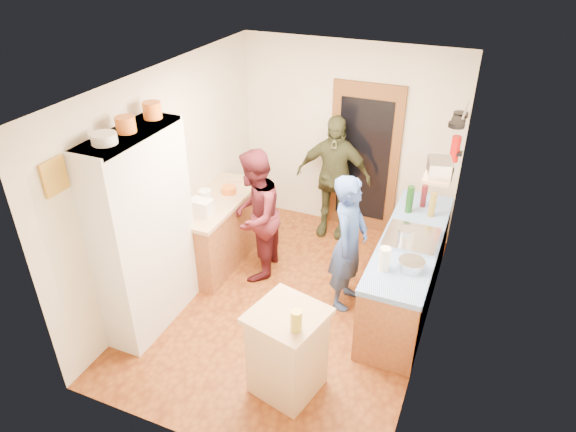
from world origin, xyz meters
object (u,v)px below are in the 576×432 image
Objects in this scene: hutch_body at (144,234)px; island_base at (287,354)px; person_back at (334,177)px; person_left at (258,214)px; person_hob at (351,245)px; right_counter_base at (407,274)px.

hutch_body is 1.90m from island_base.
island_base is 2.90m from person_back.
island_base is at bearing -85.56° from person_back.
hutch_body is 1.27× the size of person_back.
hutch_body reaches higher than person_left.
hutch_body is at bearing -122.29° from person_back.
person_hob is at bearing 83.56° from island_base.
hutch_body is 2.90m from right_counter_base.
person_back is (-1.27, 1.16, 0.44)m from right_counter_base.
hutch_body is at bearing -152.53° from right_counter_base.
person_hob is at bearing 28.92° from hutch_body.
person_back is (1.23, 2.46, -0.24)m from hutch_body.
person_left is at bearing 83.66° from person_hob.
person_back reaches higher than right_counter_base.
island_base is (-0.76, -1.66, 0.01)m from right_counter_base.
hutch_body reaches higher than person_back.
right_counter_base is 2.56× the size of island_base.
hutch_body reaches higher than island_base.
person_back reaches higher than person_hob.
person_hob reaches higher than right_counter_base.
person_hob is 1.56m from person_back.
person_back is at bearing 63.37° from hutch_body.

